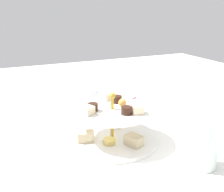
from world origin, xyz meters
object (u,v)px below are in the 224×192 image
Objects in this scene: butter_knife_right at (189,118)px; tiered_serving_stand at (112,126)px; water_glass_short_left at (91,99)px; water_glass_tall_right at (204,144)px; teacup_with_saucer at (129,102)px.

tiered_serving_stand is at bearing 80.27° from butter_knife_right.
tiered_serving_stand reaches higher than butter_knife_right.
water_glass_tall_right is at bearing 13.09° from water_glass_short_left.
tiered_serving_stand is 1.64× the size of butter_knife_right.
water_glass_short_left is 0.37m from butter_knife_right.
water_glass_tall_right reaches higher than water_glass_short_left.
tiered_serving_stand is 3.10× the size of teacup_with_saucer.
water_glass_tall_right is 1.50× the size of water_glass_short_left.
water_glass_tall_right is 0.74× the size of butter_knife_right.
butter_knife_right is at bearing 146.79° from water_glass_tall_right.
water_glass_short_left is 0.49× the size of butter_knife_right.
tiered_serving_stand reaches higher than water_glass_short_left.
tiered_serving_stand is 0.28m from teacup_with_saucer.
butter_knife_right is (-0.03, 0.32, -0.04)m from tiered_serving_stand.
water_glass_tall_right reaches higher than teacup_with_saucer.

